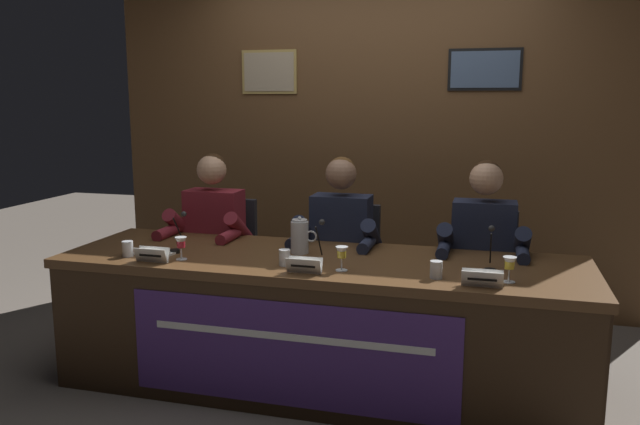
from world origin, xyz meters
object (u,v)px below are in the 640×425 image
at_px(nameplate_left, 152,255).
at_px(microphone_right, 490,256).
at_px(panelist_center, 338,243).
at_px(chair_center, 345,278).
at_px(microphone_center, 318,248).
at_px(conference_table, 314,305).
at_px(nameplate_center, 304,265).
at_px(juice_glass_center, 342,254).
at_px(water_cup_left, 128,250).
at_px(panelist_right, 483,252).
at_px(water_cup_center, 285,258).
at_px(chair_right, 481,288).
at_px(juice_glass_left, 181,244).
at_px(microphone_left, 178,238).
at_px(document_stack_left, 156,253).
at_px(nameplate_right, 482,279).
at_px(water_pitcher_central, 300,236).
at_px(juice_glass_right, 510,265).
at_px(panelist_left, 209,235).
at_px(water_cup_right, 436,271).
at_px(chair_left, 223,269).

height_order(nameplate_left, microphone_right, microphone_right).
bearing_deg(panelist_center, chair_center, 90.00).
bearing_deg(microphone_center, conference_table, -135.88).
bearing_deg(microphone_right, panelist_center, 153.45).
xyz_separation_m(nameplate_center, juice_glass_center, (0.17, 0.10, 0.05)).
distance_m(water_cup_left, juice_glass_center, 1.20).
bearing_deg(panelist_right, water_cup_center, -147.71).
relative_size(microphone_center, chair_right, 0.24).
distance_m(juice_glass_left, water_cup_left, 0.32).
height_order(microphone_left, document_stack_left, microphone_left).
bearing_deg(nameplate_left, microphone_center, 15.41).
distance_m(nameplate_right, water_pitcher_central, 1.08).
relative_size(juice_glass_left, juice_glass_right, 1.00).
xyz_separation_m(panelist_left, water_cup_center, (0.72, -0.62, 0.05)).
xyz_separation_m(juice_glass_center, panelist_right, (0.68, 0.64, -0.10)).
xyz_separation_m(juice_glass_center, water_cup_center, (-0.31, 0.02, -0.05)).
relative_size(nameplate_center, document_stack_left, 0.77).
bearing_deg(water_cup_right, microphone_left, 173.57).
xyz_separation_m(water_cup_right, water_pitcher_central, (-0.78, 0.31, 0.06)).
bearing_deg(chair_right, microphone_center, -139.63).
bearing_deg(document_stack_left, microphone_center, 4.12).
relative_size(panelist_center, water_cup_right, 14.60).
relative_size(chair_center, juice_glass_right, 7.37).
bearing_deg(nameplate_right, microphone_left, 171.36).
bearing_deg(microphone_left, chair_center, 40.29).
relative_size(nameplate_center, nameplate_right, 0.95).
xyz_separation_m(panelist_center, nameplate_center, (0.01, -0.74, 0.05)).
distance_m(nameplate_left, nameplate_center, 0.84).
relative_size(conference_table, nameplate_left, 15.68).
xyz_separation_m(juice_glass_left, nameplate_right, (1.57, -0.09, -0.05)).
height_order(juice_glass_left, nameplate_right, juice_glass_left).
bearing_deg(microphone_right, panelist_left, 165.65).
height_order(water_cup_left, microphone_right, microphone_right).
xyz_separation_m(nameplate_left, chair_right, (1.69, 0.95, -0.33)).
relative_size(microphone_center, juice_glass_right, 1.74).
xyz_separation_m(nameplate_center, document_stack_left, (-0.91, 0.16, -0.03)).
distance_m(panelist_center, juice_glass_center, 0.67).
height_order(juice_glass_left, chair_center, chair_center).
bearing_deg(microphone_center, panelist_center, 91.59).
bearing_deg(water_cup_center, chair_center, 80.78).
xyz_separation_m(juice_glass_center, water_pitcher_central, (-0.31, 0.30, 0.01)).
bearing_deg(microphone_center, water_cup_left, -171.48).
xyz_separation_m(microphone_left, water_pitcher_central, (0.68, 0.14, 0.02)).
relative_size(juice_glass_left, microphone_center, 0.57).
bearing_deg(microphone_center, microphone_right, 4.30).
xyz_separation_m(nameplate_right, water_pitcher_central, (-1.00, 0.40, 0.05)).
bearing_deg(water_cup_center, juice_glass_left, -176.71).
bearing_deg(conference_table, chair_left, 139.48).
height_order(panelist_left, panelist_right, same).
relative_size(juice_glass_left, microphone_right, 0.57).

